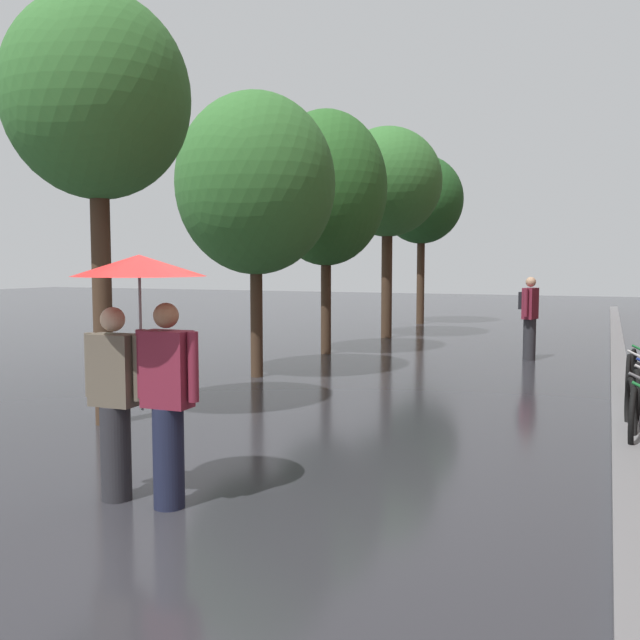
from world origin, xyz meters
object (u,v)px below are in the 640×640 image
street_tree_4 (422,200)px  couple_under_umbrella (140,340)px  street_tree_1 (256,184)px  street_tree_3 (387,183)px  street_tree_2 (326,189)px  street_tree_0 (97,99)px  pedestrian_walking_midground (529,316)px

street_tree_4 → couple_under_umbrella: street_tree_4 is taller
street_tree_1 → couple_under_umbrella: size_ratio=2.38×
street_tree_3 → street_tree_4: bearing=92.8°
street_tree_2 → street_tree_4: (0.04, 8.26, 0.42)m
street_tree_0 → pedestrian_walking_midground: size_ratio=3.05×
street_tree_4 → street_tree_1: bearing=-90.0°
pedestrian_walking_midground → street_tree_1: bearing=-136.3°
street_tree_3 → pedestrian_walking_midground: size_ratio=3.24×
street_tree_3 → couple_under_umbrella: street_tree_3 is taller
couple_under_umbrella → street_tree_1: bearing=109.4°
couple_under_umbrella → pedestrian_walking_midground: size_ratio=1.21×
street_tree_1 → couple_under_umbrella: bearing=-70.6°
street_tree_2 → pedestrian_walking_midground: (4.32, 0.69, -2.74)m
street_tree_1 → street_tree_3: 7.17m
street_tree_2 → street_tree_4: bearing=89.7°
street_tree_2 → couple_under_umbrella: size_ratio=2.55×
street_tree_4 → street_tree_0: bearing=-90.2°
street_tree_1 → street_tree_2: 3.41m
street_tree_4 → pedestrian_walking_midground: bearing=-60.5°
couple_under_umbrella → street_tree_4: bearing=97.0°
street_tree_2 → street_tree_3: bearing=85.9°
street_tree_1 → pedestrian_walking_midground: street_tree_1 is taller
street_tree_0 → street_tree_3: street_tree_3 is taller
street_tree_0 → pedestrian_walking_midground: bearing=61.8°
street_tree_0 → street_tree_3: (0.29, 11.11, 0.13)m
street_tree_2 → street_tree_4: street_tree_4 is taller
street_tree_1 → pedestrian_walking_midground: bearing=43.7°
street_tree_0 → street_tree_1: 4.04m
street_tree_1 → street_tree_3: (0.22, 7.12, 0.76)m
street_tree_1 → street_tree_3: size_ratio=0.89×
street_tree_0 → street_tree_2: 7.40m
street_tree_3 → pedestrian_walking_midground: street_tree_3 is taller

